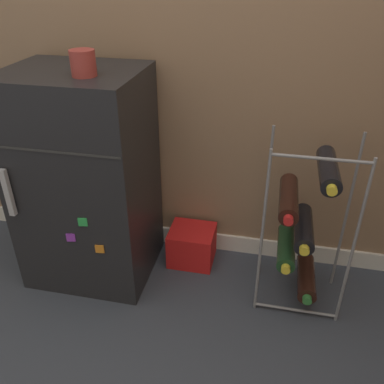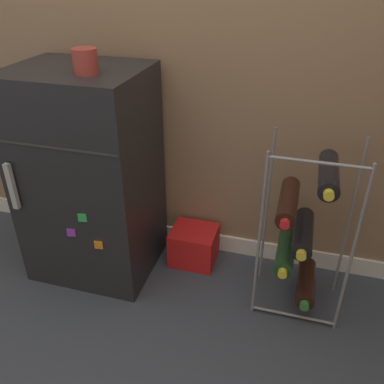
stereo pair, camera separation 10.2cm
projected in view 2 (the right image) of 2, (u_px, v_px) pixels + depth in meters
The scene contains 5 objects.
ground_plane at pixel (188, 335), 1.63m from camera, with size 14.00×14.00×0.00m, color #333842.
mini_fridge at pixel (90, 177), 1.79m from camera, with size 0.54×0.47×0.94m.
wine_rack at pixel (302, 230), 1.60m from camera, with size 0.35×0.31×0.75m.
soda_box at pixel (194, 245), 1.99m from camera, with size 0.21×0.19×0.18m.
fridge_top_cup at pixel (85, 61), 1.44m from camera, with size 0.09×0.09×0.09m.
Camera 2 is at (0.32, -1.07, 1.31)m, focal length 38.00 mm.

